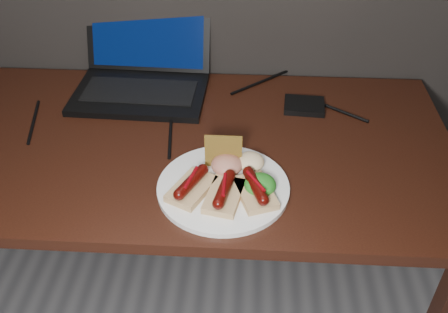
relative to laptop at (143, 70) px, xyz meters
The scene contains 12 objects.
desk 0.33m from the laptop, 64.66° to the right, with size 1.40×0.70×0.75m.
laptop is the anchor object (origin of this frame).
hard_drive 0.47m from the laptop, 11.47° to the right, with size 0.11×0.09×0.02m, color black.
desk_cables 0.22m from the laptop, 37.84° to the right, with size 0.91×0.45×0.01m.
plate 0.51m from the laptop, 59.66° to the right, with size 0.29×0.29×0.01m, color white.
bread_sausage_left 0.50m from the laptop, 67.73° to the right, with size 0.11×0.13×0.04m.
bread_sausage_center 0.55m from the laptop, 61.51° to the right, with size 0.09×0.13×0.04m.
bread_sausage_right 0.57m from the laptop, 55.00° to the right, with size 0.11×0.13×0.04m.
crispbread 0.45m from the laptop, 55.67° to the right, with size 0.09×0.01×0.09m, color olive.
salad_greens 0.57m from the laptop, 53.33° to the right, with size 0.07×0.07×0.04m, color #125C16.
salsa_mound 0.47m from the laptop, 56.14° to the right, with size 0.07×0.07×0.04m, color maroon.
coleslaw_mound 0.49m from the laptop, 49.81° to the right, with size 0.06×0.06×0.04m, color white.
Camera 1 is at (0.18, 0.37, 1.50)m, focal length 40.00 mm.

